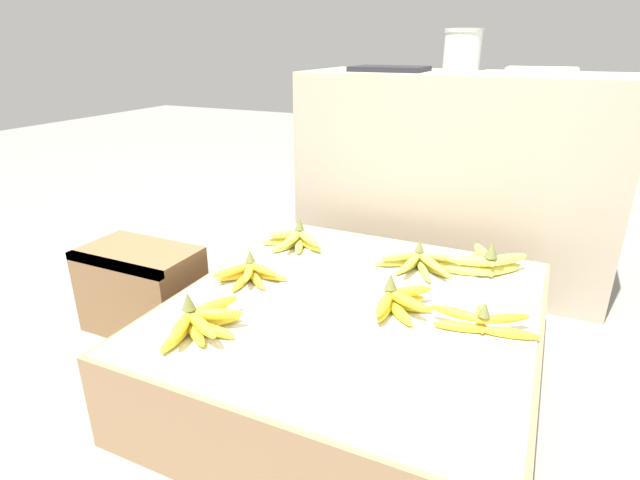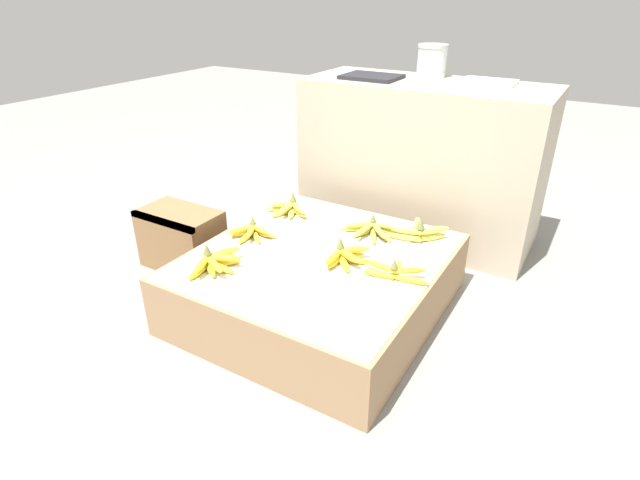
# 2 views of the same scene
# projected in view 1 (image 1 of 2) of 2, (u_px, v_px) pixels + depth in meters

# --- Properties ---
(ground_plane) EXTENTS (10.00, 10.00, 0.00)m
(ground_plane) POSITION_uv_depth(u_px,v_px,m) (353.00, 380.00, 1.40)
(ground_plane) COLOR gray
(display_platform) EXTENTS (0.92, 0.97, 0.25)m
(display_platform) POSITION_uv_depth(u_px,v_px,m) (354.00, 342.00, 1.35)
(display_platform) COLOR #997551
(display_platform) RESTS_ON ground_plane
(back_vendor_table) EXTENTS (1.16, 0.49, 0.78)m
(back_vendor_table) POSITION_uv_depth(u_px,v_px,m) (454.00, 177.00, 1.96)
(back_vendor_table) COLOR tan
(back_vendor_table) RESTS_ON ground_plane
(wooden_crate) EXTENTS (0.37, 0.22, 0.28)m
(wooden_crate) POSITION_uv_depth(u_px,v_px,m) (142.00, 289.00, 1.61)
(wooden_crate) COLOR olive
(wooden_crate) RESTS_ON ground_plane
(banana_bunch_front_left) EXTENTS (0.15, 0.24, 0.10)m
(banana_bunch_front_left) POSITION_uv_depth(u_px,v_px,m) (201.00, 321.00, 1.16)
(banana_bunch_front_left) COLOR yellow
(banana_bunch_front_left) RESTS_ON display_platform
(banana_bunch_middle_left) EXTENTS (0.19, 0.15, 0.08)m
(banana_bunch_middle_left) POSITION_uv_depth(u_px,v_px,m) (249.00, 273.00, 1.41)
(banana_bunch_middle_left) COLOR gold
(banana_bunch_middle_left) RESTS_ON display_platform
(banana_bunch_middle_midright) EXTENTS (0.14, 0.20, 0.10)m
(banana_bunch_middle_midright) POSITION_uv_depth(u_px,v_px,m) (398.00, 302.00, 1.24)
(banana_bunch_middle_midright) COLOR yellow
(banana_bunch_middle_midright) RESTS_ON display_platform
(banana_bunch_middle_right) EXTENTS (0.25, 0.15, 0.09)m
(banana_bunch_middle_right) POSITION_uv_depth(u_px,v_px,m) (482.00, 321.00, 1.16)
(banana_bunch_middle_right) COLOR gold
(banana_bunch_middle_right) RESTS_ON display_platform
(banana_bunch_back_left) EXTENTS (0.22, 0.16, 0.10)m
(banana_bunch_back_left) POSITION_uv_depth(u_px,v_px,m) (295.00, 240.00, 1.64)
(banana_bunch_back_left) COLOR #DBCC4C
(banana_bunch_back_left) RESTS_ON display_platform
(banana_bunch_back_midright) EXTENTS (0.25, 0.18, 0.08)m
(banana_bunch_back_midright) POSITION_uv_depth(u_px,v_px,m) (419.00, 262.00, 1.48)
(banana_bunch_back_midright) COLOR gold
(banana_bunch_back_midright) RESTS_ON display_platform
(banana_bunch_back_right) EXTENTS (0.23, 0.17, 0.11)m
(banana_bunch_back_right) POSITION_uv_depth(u_px,v_px,m) (486.00, 262.00, 1.45)
(banana_bunch_back_right) COLOR #DBCC4C
(banana_bunch_back_right) RESTS_ON display_platform
(glass_jar) EXTENTS (0.15, 0.15, 0.15)m
(glass_jar) POSITION_uv_depth(u_px,v_px,m) (462.00, 49.00, 1.92)
(glass_jar) COLOR silver
(glass_jar) RESTS_ON back_vendor_table
(foam_tray_white) EXTENTS (0.24, 0.17, 0.02)m
(foam_tray_white) POSITION_uv_depth(u_px,v_px,m) (542.00, 70.00, 1.78)
(foam_tray_white) COLOR white
(foam_tray_white) RESTS_ON back_vendor_table
(foam_tray_dark) EXTENTS (0.27, 0.21, 0.02)m
(foam_tray_dark) POSITION_uv_depth(u_px,v_px,m) (390.00, 69.00, 1.86)
(foam_tray_dark) COLOR #232328
(foam_tray_dark) RESTS_ON back_vendor_table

